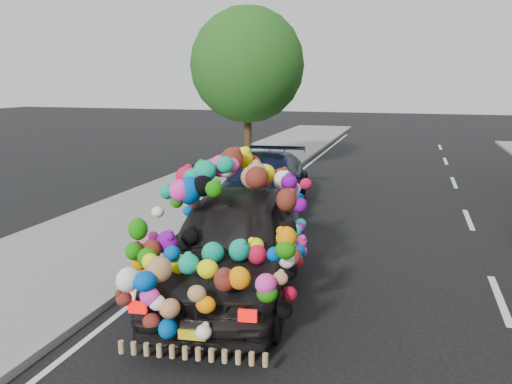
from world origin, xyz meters
TOP-DOWN VIEW (x-y plane):
  - ground at (0.00, 0.00)m, footprint 100.00×100.00m
  - sidewalk at (-4.30, 0.00)m, footprint 4.00×60.00m
  - kerb at (-2.35, 0.00)m, footprint 0.15×60.00m
  - lane_markings at (3.60, 0.00)m, footprint 6.00×50.00m
  - tree_near_sidewalk at (-3.80, 9.50)m, footprint 4.20×4.20m
  - plush_art_car at (-0.64, -0.87)m, footprint 3.03×5.41m
  - navy_sedan at (-1.70, 4.50)m, footprint 2.64×5.35m

SIDE VIEW (x-z plane):
  - ground at x=0.00m, z-range 0.00..0.00m
  - lane_markings at x=3.60m, z-range 0.00..0.01m
  - sidewalk at x=-4.30m, z-range 0.00..0.12m
  - kerb at x=-2.35m, z-range 0.00..0.13m
  - navy_sedan at x=-1.70m, z-range 0.00..1.50m
  - plush_art_car at x=-0.64m, z-range 0.04..2.37m
  - tree_near_sidewalk at x=-3.80m, z-range 0.96..7.09m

